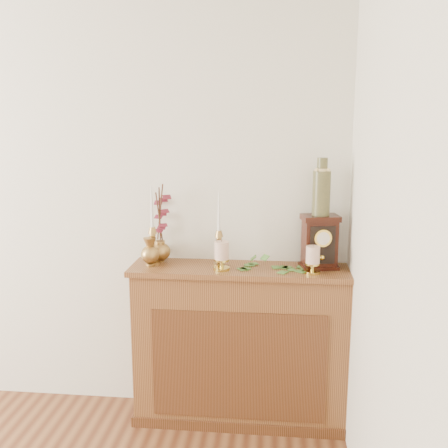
# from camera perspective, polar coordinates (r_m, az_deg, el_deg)

# --- Properties ---
(console_shelf) EXTENTS (1.24, 0.34, 0.93)m
(console_shelf) POSITION_cam_1_polar(r_m,az_deg,el_deg) (3.11, 1.77, -13.47)
(console_shelf) COLOR brown
(console_shelf) RESTS_ON ground
(candlestick_left) EXTENTS (0.07, 0.07, 0.45)m
(candlestick_left) POSITION_cam_1_polar(r_m,az_deg,el_deg) (2.97, -7.76, -1.69)
(candlestick_left) COLOR #B18946
(candlestick_left) RESTS_ON console_shelf
(candlestick_center) EXTENTS (0.07, 0.07, 0.42)m
(candlestick_center) POSITION_cam_1_polar(r_m,az_deg,el_deg) (2.91, -0.55, -2.03)
(candlestick_center) COLOR #B18946
(candlestick_center) RESTS_ON console_shelf
(bud_vase) EXTENTS (0.10, 0.10, 0.16)m
(bud_vase) POSITION_cam_1_polar(r_m,az_deg,el_deg) (2.95, -8.06, -3.08)
(bud_vase) COLOR #B18946
(bud_vase) RESTS_ON console_shelf
(ginger_jar) EXTENTS (0.19, 0.20, 0.46)m
(ginger_jar) POSITION_cam_1_polar(r_m,az_deg,el_deg) (3.06, -6.81, -0.17)
(ginger_jar) COLOR #B18946
(ginger_jar) RESTS_ON console_shelf
(pillar_candle_left) EXTENTS (0.09, 0.09, 0.17)m
(pillar_candle_left) POSITION_cam_1_polar(r_m,az_deg,el_deg) (2.86, -0.25, -3.30)
(pillar_candle_left) COLOR gold
(pillar_candle_left) RESTS_ON console_shelf
(pillar_candle_right) EXTENTS (0.08, 0.08, 0.16)m
(pillar_candle_right) POSITION_cam_1_polar(r_m,az_deg,el_deg) (2.84, 9.64, -3.70)
(pillar_candle_right) COLOR gold
(pillar_candle_right) RESTS_ON console_shelf
(ivy_garland) EXTENTS (0.43, 0.21, 0.09)m
(ivy_garland) POSITION_cam_1_polar(r_m,az_deg,el_deg) (2.92, 6.97, -4.60)
(ivy_garland) COLOR #44762D
(ivy_garland) RESTS_ON console_shelf
(mantel_clock) EXTENTS (0.22, 0.18, 0.30)m
(mantel_clock) POSITION_cam_1_polar(r_m,az_deg,el_deg) (2.93, 10.36, -1.97)
(mantel_clock) COLOR #33100A
(mantel_clock) RESTS_ON console_shelf
(ceramic_vase) EXTENTS (0.10, 0.10, 0.31)m
(ceramic_vase) POSITION_cam_1_polar(r_m,az_deg,el_deg) (2.88, 10.56, 3.69)
(ceramic_vase) COLOR #183124
(ceramic_vase) RESTS_ON mantel_clock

